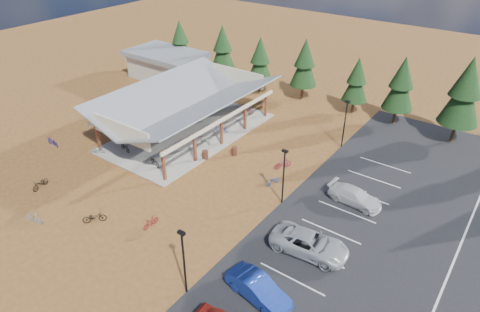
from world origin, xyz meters
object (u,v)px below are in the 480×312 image
(lamp_post_2, at_px, (345,121))
(bike_7, at_px, (247,110))
(bike_0, at_px, (125,147))
(bike_15, at_px, (283,164))
(bike_2, at_px, (193,111))
(bike_9, at_px, (98,150))
(trash_bin_0, at_px, (205,155))
(car_3, at_px, (355,196))
(bike_8, at_px, (40,184))
(bike_14, at_px, (273,181))
(bike_12, at_px, (94,217))
(lamp_post_1, at_px, (284,173))
(bike_pavilion, at_px, (187,101))
(bike_5, at_px, (205,140))
(bike_11, at_px, (151,222))
(trash_bin_1, at_px, (234,151))
(bike_13, at_px, (34,218))
(bike_3, at_px, (204,108))
(bike_4, at_px, (155,162))
(outbuilding, at_px, (167,64))
(bike_1, at_px, (154,137))
(car_2, at_px, (309,243))
(bike_10, at_px, (52,142))
(lamp_post_0, at_px, (184,259))
(bike_6, at_px, (222,129))
(car_1, at_px, (258,289))

(lamp_post_2, bearing_deg, bike_7, 177.30)
(bike_0, xyz_separation_m, bike_15, (14.64, 6.71, 0.00))
(bike_2, height_order, bike_15, bike_15)
(bike_9, bearing_deg, bike_0, -77.55)
(trash_bin_0, xyz_separation_m, car_3, (14.90, 1.80, 0.26))
(bike_2, relative_size, bike_7, 1.17)
(trash_bin_0, xyz_separation_m, bike_8, (-8.61, -12.48, 0.02))
(trash_bin_0, distance_m, bike_9, 10.97)
(bike_2, xyz_separation_m, bike_14, (15.63, -6.84, -0.16))
(bike_8, relative_size, bike_12, 0.96)
(bike_15, bearing_deg, lamp_post_1, 152.53)
(bike_pavilion, relative_size, bike_5, 12.52)
(bike_11, bearing_deg, car_3, 46.45)
(trash_bin_1, height_order, bike_13, bike_13)
(bike_3, bearing_deg, bike_14, -126.86)
(trash_bin_0, xyz_separation_m, bike_13, (-4.55, -15.56, 0.05))
(trash_bin_0, bearing_deg, bike_14, 0.90)
(lamp_post_2, bearing_deg, bike_9, -140.41)
(bike_4, relative_size, bike_14, 1.03)
(bike_pavilion, height_order, bike_11, bike_pavilion)
(lamp_post_2, bearing_deg, bike_4, -132.04)
(lamp_post_1, height_order, bike_13, lamp_post_1)
(car_3, bearing_deg, bike_2, 81.48)
(lamp_post_2, distance_m, trash_bin_0, 14.51)
(outbuilding, distance_m, trash_bin_1, 24.20)
(bike_1, xyz_separation_m, car_2, (21.34, -5.29, 0.29))
(bike_10, relative_size, car_3, 0.40)
(bike_5, xyz_separation_m, bike_13, (-2.64, -17.82, -0.06))
(bike_7, bearing_deg, lamp_post_1, -149.25)
(bike_0, distance_m, bike_1, 3.38)
(car_3, bearing_deg, lamp_post_0, 166.46)
(bike_15, xyz_separation_m, car_3, (7.75, -1.20, 0.17))
(bike_0, relative_size, bike_15, 0.93)
(car_3, bearing_deg, bike_15, 85.50)
(bike_3, xyz_separation_m, bike_8, (-1.39, -20.84, -0.14))
(bike_1, height_order, bike_10, bike_1)
(bike_5, bearing_deg, outbuilding, 61.89)
(bike_6, xyz_separation_m, bike_9, (-7.28, -11.04, -0.05))
(lamp_post_2, xyz_separation_m, bike_1, (-16.64, -10.71, -2.43))
(bike_2, relative_size, bike_8, 1.04)
(outbuilding, xyz_separation_m, bike_12, (18.28, -26.96, -1.54))
(bike_13, height_order, car_1, car_1)
(lamp_post_1, xyz_separation_m, trash_bin_0, (-9.90, 1.70, -2.53))
(outbuilding, height_order, bike_2, outbuilding)
(car_3, bearing_deg, bike_pavilion, 90.04)
(bike_1, xyz_separation_m, bike_14, (14.61, 0.54, -0.12))
(lamp_post_0, distance_m, trash_bin_1, 18.11)
(bike_pavilion, xyz_separation_m, outbuilding, (-14.00, 11.00, -1.80))
(trash_bin_0, relative_size, bike_13, 0.54)
(bike_7, xyz_separation_m, car_1, (16.57, -22.24, 0.23))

